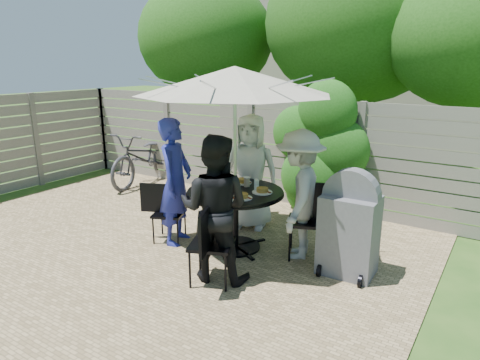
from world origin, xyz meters
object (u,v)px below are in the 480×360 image
Objects in this scene: glass_front at (237,192)px; coffee_cup at (247,182)px; umbrella at (235,81)px; person_right at (299,195)px; glass_left at (213,186)px; syrup_jug at (232,183)px; person_left at (176,182)px; bicycle at (144,157)px; patio_table at (235,209)px; plate_back at (242,181)px; plate_left at (209,187)px; glass_back at (233,180)px; plate_right at (262,191)px; chair_left at (168,224)px; chair_front at (212,260)px; bbq_grill at (349,228)px; plate_front at (227,197)px; chair_right at (308,235)px; glass_right at (257,185)px; person_front at (215,209)px; person_back at (251,172)px; plate_extra at (243,197)px; chair_back at (252,206)px.

glass_front reaches higher than coffee_cup.
person_right is at bearing 17.68° from umbrella.
glass_left is at bearing 174.68° from glass_front.
glass_front is at bearing -44.29° from syrup_jug.
person_left is 3.24m from bicycle.
plate_back is (-0.11, 0.34, 0.27)m from patio_table.
plate_left is at bearing 151.42° from glass_left.
glass_back is at bearing -118.58° from plate_back.
plate_back is 1.00× the size of plate_right.
chair_left is 3.19× the size of plate_back.
glass_left reaches higher than coffee_cup.
glass_front is at bearing -116.82° from plate_right.
plate_right is 0.63m from glass_left.
umbrella is 3.21× the size of chair_front.
glass_back is 1.70m from bbq_grill.
plate_front is (0.90, -0.09, -0.02)m from person_left.
glass_back is (-0.97, -0.04, 0.06)m from person_right.
bbq_grill is at bearing -98.09° from person_left.
chair_right is 7.12× the size of glass_front.
umbrella reaches higher than coffee_cup.
person_left is 1.40m from chair_front.
coffee_cup reaches higher than plate_back.
glass_right is at bearing 176.17° from bbq_grill.
person_front reaches higher than person_right.
person_back reaches higher than chair_right.
umbrella reaches higher than syrup_jug.
glass_back is at bearing 175.39° from bbq_grill.
chair_left is at bearing -176.96° from plate_extra.
person_back is 6.60× the size of plate_back.
person_front is 0.90m from plate_right.
plate_left reaches higher than chair_left.
chair_front is at bearing 90.56° from person_front.
person_front is 1.06m from coffee_cup.
coffee_cup is at bearing 83.23° from umbrella.
glass_front is (-0.08, 0.02, 0.05)m from plate_extra.
syrup_jug is (-0.42, -0.08, 0.06)m from plate_right.
glass_left is 3.67m from bicycle.
syrup_jug is (0.85, 0.32, 0.65)m from chair_left.
patio_table is 11.17× the size of glass_left.
glass_front is at bearing -11.51° from plate_left.
chair_back is 3.61× the size of plate_front.
umbrella reaches higher than bbq_grill.
bbq_grill is at bearing -160.96° from person_front.
chair_back is at bearing 87.28° from plate_left.
coffee_cup is at bearing 43.24° from plate_left.
plate_extra is at bearing -6.26° from glass_left.
plate_left is 2.17× the size of coffee_cup.
patio_table is at bearing -140.32° from glass_right.
chair_back is 6.71× the size of glass_right.
syrup_jug reaches higher than plate_extra.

